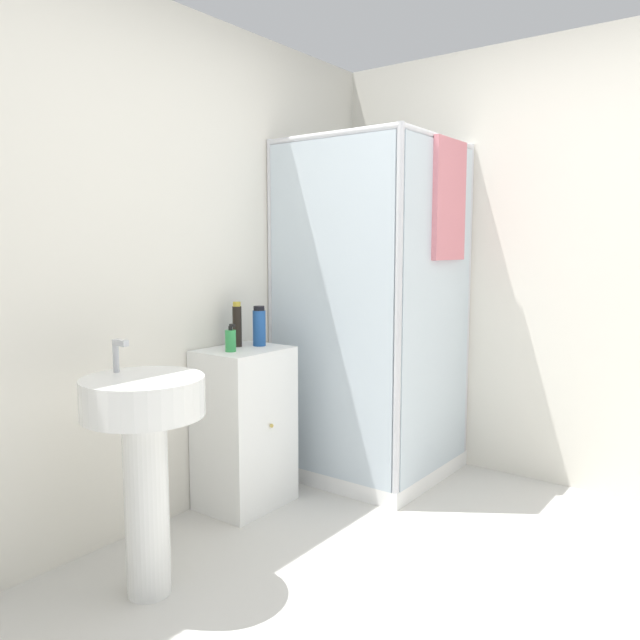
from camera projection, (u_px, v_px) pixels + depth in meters
wall_back at (150, 269)px, 2.96m from camera, size 6.40×0.06×2.50m
wall_right at (616, 266)px, 3.30m from camera, size 0.06×6.40×2.50m
shower_enclosure at (378, 385)px, 3.65m from camera, size 0.87×0.90×1.95m
vanity_cabinet at (245, 427)px, 3.25m from camera, size 0.45×0.38×0.83m
sink at (145, 440)px, 2.38m from camera, size 0.46×0.46×1.00m
soap_dispenser at (231, 340)px, 3.11m from camera, size 0.05×0.06×0.14m
shampoo_bottle_tall_black at (237, 325)px, 3.26m from camera, size 0.05×0.05×0.24m
shampoo_bottle_blue at (259, 327)px, 3.29m from camera, size 0.07×0.07×0.21m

